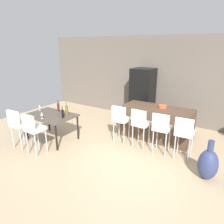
{
  "coord_description": "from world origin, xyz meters",
  "views": [
    {
      "loc": [
        2.31,
        -4.2,
        2.59
      ],
      "look_at": [
        -0.62,
        0.31,
        0.85
      ],
      "focal_mm": 33.39,
      "sensor_mm": 36.0,
      "label": 1
    }
  ],
  "objects_px": {
    "wine_glass_end": "(39,106)",
    "wine_bottle_far": "(58,107)",
    "dining_chair_far": "(33,128)",
    "bar_chair_far": "(184,132)",
    "kitchen_island": "(157,123)",
    "bar_chair_right": "(161,127)",
    "fruit_bowl": "(163,107)",
    "bar_chair_middle": "(140,122)",
    "refrigerator": "(142,95)",
    "dining_table": "(51,117)",
    "wine_bottle_left": "(67,110)",
    "bar_chair_left": "(121,118)",
    "wine_bottle_near": "(63,113)",
    "floor_vase": "(208,164)",
    "wine_glass_right": "(63,108)",
    "wine_glass_middle": "(42,114)",
    "dining_chair_near": "(18,123)"
  },
  "relations": [
    {
      "from": "bar_chair_left",
      "to": "dining_chair_far",
      "type": "distance_m",
      "value": 2.23
    },
    {
      "from": "wine_glass_end",
      "to": "wine_bottle_far",
      "type": "bearing_deg",
      "value": 24.77
    },
    {
      "from": "wine_bottle_far",
      "to": "wine_glass_right",
      "type": "relative_size",
      "value": 1.91
    },
    {
      "from": "wine_bottle_far",
      "to": "floor_vase",
      "type": "height_order",
      "value": "wine_bottle_far"
    },
    {
      "from": "fruit_bowl",
      "to": "dining_chair_far",
      "type": "bearing_deg",
      "value": -131.46
    },
    {
      "from": "wine_bottle_left",
      "to": "dining_chair_near",
      "type": "bearing_deg",
      "value": -123.44
    },
    {
      "from": "kitchen_island",
      "to": "bar_chair_left",
      "type": "height_order",
      "value": "bar_chair_left"
    },
    {
      "from": "dining_table",
      "to": "wine_glass_middle",
      "type": "relative_size",
      "value": 7.66
    },
    {
      "from": "bar_chair_middle",
      "to": "dining_chair_far",
      "type": "bearing_deg",
      "value": -139.19
    },
    {
      "from": "bar_chair_left",
      "to": "wine_bottle_left",
      "type": "bearing_deg",
      "value": -152.67
    },
    {
      "from": "dining_chair_far",
      "to": "fruit_bowl",
      "type": "relative_size",
      "value": 4.47
    },
    {
      "from": "dining_chair_far",
      "to": "wine_bottle_far",
      "type": "xyz_separation_m",
      "value": [
        -0.35,
        1.16,
        0.17
      ]
    },
    {
      "from": "bar_chair_right",
      "to": "wine_bottle_far",
      "type": "bearing_deg",
      "value": -169.01
    },
    {
      "from": "bar_chair_left",
      "to": "dining_chair_near",
      "type": "distance_m",
      "value": 2.65
    },
    {
      "from": "bar_chair_far",
      "to": "wine_glass_end",
      "type": "distance_m",
      "value": 4.08
    },
    {
      "from": "bar_chair_left",
      "to": "dining_table",
      "type": "distance_m",
      "value": 1.94
    },
    {
      "from": "wine_glass_middle",
      "to": "refrigerator",
      "type": "xyz_separation_m",
      "value": [
        1.41,
        3.15,
        0.06
      ]
    },
    {
      "from": "dining_chair_near",
      "to": "wine_bottle_near",
      "type": "distance_m",
      "value": 1.14
    },
    {
      "from": "dining_table",
      "to": "floor_vase",
      "type": "distance_m",
      "value": 4.08
    },
    {
      "from": "wine_glass_right",
      "to": "bar_chair_left",
      "type": "bearing_deg",
      "value": 18.49
    },
    {
      "from": "wine_glass_end",
      "to": "dining_chair_far",
      "type": "bearing_deg",
      "value": -46.21
    },
    {
      "from": "kitchen_island",
      "to": "wine_bottle_near",
      "type": "bearing_deg",
      "value": -139.89
    },
    {
      "from": "bar_chair_middle",
      "to": "wine_glass_right",
      "type": "distance_m",
      "value": 2.26
    },
    {
      "from": "dining_chair_near",
      "to": "floor_vase",
      "type": "bearing_deg",
      "value": 15.78
    },
    {
      "from": "bar_chair_far",
      "to": "dining_table",
      "type": "height_order",
      "value": "bar_chair_far"
    },
    {
      "from": "kitchen_island",
      "to": "refrigerator",
      "type": "distance_m",
      "value": 1.58
    },
    {
      "from": "bar_chair_left",
      "to": "floor_vase",
      "type": "bearing_deg",
      "value": -12.24
    },
    {
      "from": "dining_chair_far",
      "to": "fruit_bowl",
      "type": "xyz_separation_m",
      "value": [
        2.27,
        2.57,
        0.26
      ]
    },
    {
      "from": "dining_chair_far",
      "to": "wine_bottle_far",
      "type": "distance_m",
      "value": 1.23
    },
    {
      "from": "wine_bottle_near",
      "to": "dining_chair_far",
      "type": "bearing_deg",
      "value": -101.38
    },
    {
      "from": "kitchen_island",
      "to": "wine_bottle_far",
      "type": "relative_size",
      "value": 5.85
    },
    {
      "from": "dining_chair_near",
      "to": "refrigerator",
      "type": "xyz_separation_m",
      "value": [
        1.76,
        3.64,
        0.22
      ]
    },
    {
      "from": "bar_chair_left",
      "to": "wine_glass_end",
      "type": "bearing_deg",
      "value": -160.52
    },
    {
      "from": "bar_chair_left",
      "to": "wine_bottle_near",
      "type": "bearing_deg",
      "value": -144.14
    },
    {
      "from": "dining_chair_near",
      "to": "wine_bottle_far",
      "type": "bearing_deg",
      "value": 78.09
    },
    {
      "from": "bar_chair_middle",
      "to": "bar_chair_right",
      "type": "bearing_deg",
      "value": 0.0
    },
    {
      "from": "bar_chair_left",
      "to": "bar_chair_middle",
      "type": "bearing_deg",
      "value": 0.0
    },
    {
      "from": "bar_chair_middle",
      "to": "refrigerator",
      "type": "relative_size",
      "value": 0.57
    },
    {
      "from": "refrigerator",
      "to": "fruit_bowl",
      "type": "height_order",
      "value": "refrigerator"
    },
    {
      "from": "bar_chair_middle",
      "to": "bar_chair_far",
      "type": "relative_size",
      "value": 1.0
    },
    {
      "from": "bar_chair_far",
      "to": "wine_bottle_left",
      "type": "bearing_deg",
      "value": -167.27
    },
    {
      "from": "bar_chair_left",
      "to": "refrigerator",
      "type": "xyz_separation_m",
      "value": [
        -0.25,
        1.91,
        0.22
      ]
    },
    {
      "from": "dining_chair_far",
      "to": "wine_glass_right",
      "type": "height_order",
      "value": "dining_chair_far"
    },
    {
      "from": "bar_chair_middle",
      "to": "dining_table",
      "type": "xyz_separation_m",
      "value": [
        -2.3,
        -0.91,
        -0.02
      ]
    },
    {
      "from": "bar_chair_left",
      "to": "wine_bottle_left",
      "type": "relative_size",
      "value": 3.09
    },
    {
      "from": "floor_vase",
      "to": "wine_bottle_far",
      "type": "bearing_deg",
      "value": -179.13
    },
    {
      "from": "kitchen_island",
      "to": "bar_chair_right",
      "type": "xyz_separation_m",
      "value": [
        0.41,
        -0.77,
        0.24
      ]
    },
    {
      "from": "bar_chair_left",
      "to": "wine_glass_middle",
      "type": "bearing_deg",
      "value": -143.18
    },
    {
      "from": "bar_chair_left",
      "to": "dining_table",
      "type": "relative_size",
      "value": 0.79
    },
    {
      "from": "fruit_bowl",
      "to": "refrigerator",
      "type": "bearing_deg",
      "value": 136.03
    }
  ]
}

